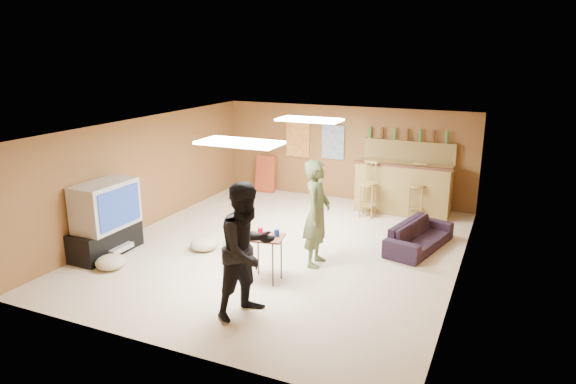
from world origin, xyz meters
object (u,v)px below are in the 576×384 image
at_px(person_olive, 317,213).
at_px(sofa, 420,236).
at_px(tv_body, 105,205).
at_px(person_black, 247,250).
at_px(bar_counter, 403,188).
at_px(tray_table, 265,258).

distance_m(person_olive, sofa, 2.11).
relative_size(person_olive, sofa, 1.07).
bearing_deg(person_olive, tv_body, 102.61).
relative_size(tv_body, sofa, 0.66).
bearing_deg(tv_body, person_black, -14.69).
distance_m(bar_counter, person_black, 5.39).
bearing_deg(person_black, bar_counter, 11.90).
bearing_deg(tray_table, tv_body, -176.55).
distance_m(person_olive, person_black, 1.94).
xyz_separation_m(bar_counter, sofa, (0.73, -1.97, -0.31)).
xyz_separation_m(bar_counter, person_black, (-0.95, -5.29, 0.37)).
bearing_deg(bar_counter, person_olive, -101.92).
height_order(bar_counter, tray_table, bar_counter).
bearing_deg(tray_table, sofa, 50.03).
bearing_deg(tv_body, sofa, 26.97).
relative_size(bar_counter, person_olive, 1.13).
relative_size(person_olive, person_black, 0.96).
relative_size(person_black, sofa, 1.11).
height_order(tv_body, tray_table, tv_body).
xyz_separation_m(person_olive, person_black, (-0.24, -1.92, 0.03)).
bearing_deg(bar_counter, tray_table, -105.70).
relative_size(tv_body, tray_table, 1.52).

